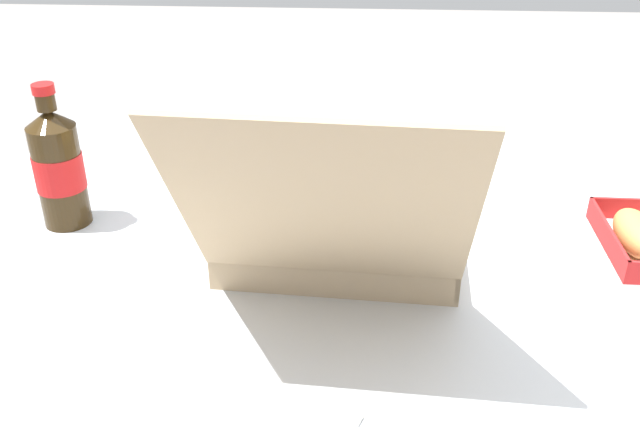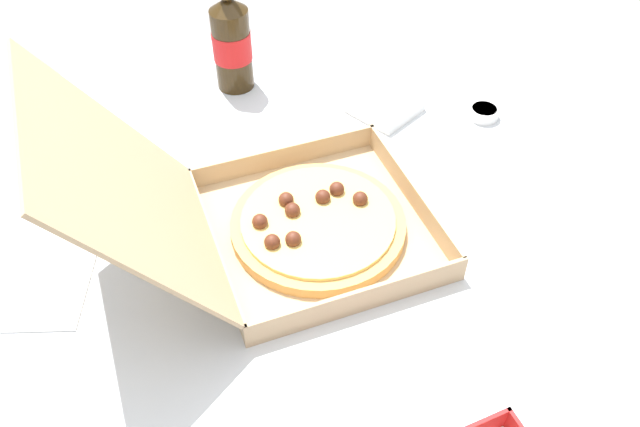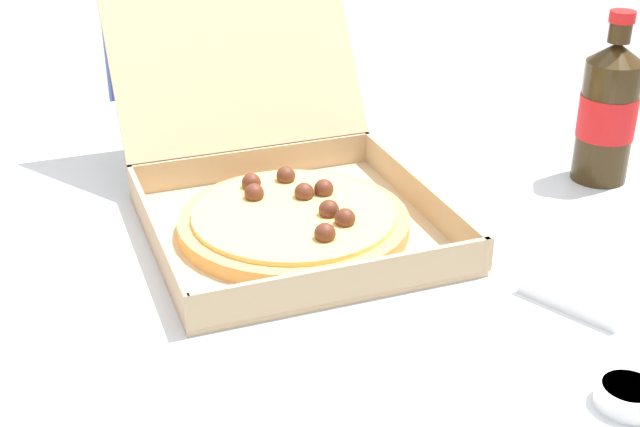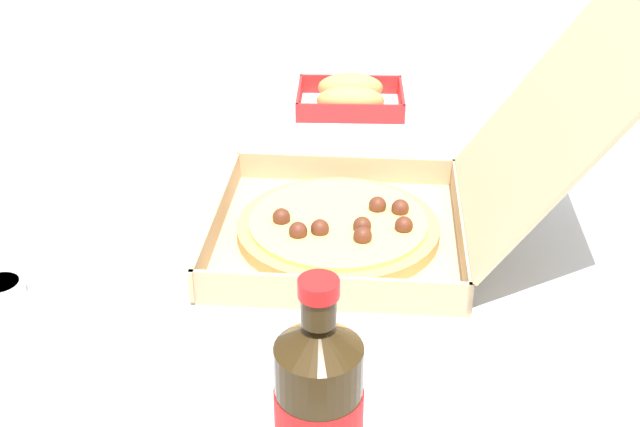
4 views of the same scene
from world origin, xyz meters
name	(u,v)px [view 3 (image 3 of 4)]	position (x,y,z in m)	size (l,w,h in m)	color
dining_table	(281,274)	(0.00, 0.00, 0.65)	(1.24, 1.05, 0.72)	silver
chair	(197,166)	(0.11, 0.76, 0.48)	(0.40, 0.40, 0.83)	#2D4CAD
pizza_box_open	(280,181)	(0.01, 0.02, 0.77)	(0.36, 0.53, 0.32)	tan
cola_bottle	(608,111)	(0.44, -0.05, 0.82)	(0.07, 0.07, 0.22)	#33230F
paper_menu	(251,114)	(0.10, 0.37, 0.72)	(0.21, 0.15, 0.00)	white
napkin_pile	(592,283)	(0.24, -0.27, 0.73)	(0.11, 0.11, 0.02)	white
dipping_sauce_cup	(628,394)	(0.15, -0.43, 0.73)	(0.06, 0.06, 0.02)	white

